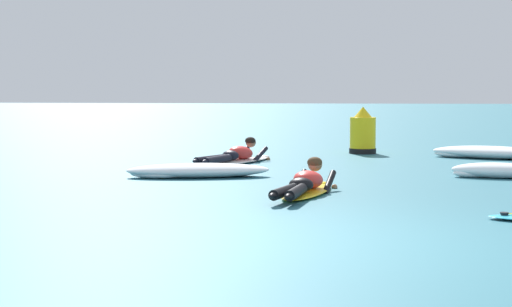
% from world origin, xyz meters
% --- Properties ---
extents(ground_plane, '(120.00, 120.00, 0.00)m').
position_xyz_m(ground_plane, '(0.00, 10.00, 0.00)').
color(ground_plane, '#2D6B7A').
extents(surfer_near, '(0.89, 2.49, 0.54)m').
position_xyz_m(surfer_near, '(-0.51, 3.53, 0.14)').
color(surfer_near, yellow).
rests_on(surfer_near, ground).
extents(surfer_far, '(1.41, 2.60, 0.55)m').
position_xyz_m(surfer_far, '(-2.11, 8.33, 0.14)').
color(surfer_far, white).
rests_on(surfer_far, ground).
extents(whitewater_front, '(1.54, 0.77, 0.25)m').
position_xyz_m(whitewater_front, '(2.53, 6.10, 0.12)').
color(whitewater_front, white).
rests_on(whitewater_front, ground).
extents(whitewater_mid_left, '(2.59, 1.71, 0.26)m').
position_xyz_m(whitewater_mid_left, '(3.06, 10.00, 0.12)').
color(whitewater_mid_left, white).
rests_on(whitewater_mid_left, ground).
extents(whitewater_mid_right, '(2.49, 1.22, 0.24)m').
position_xyz_m(whitewater_mid_right, '(-2.40, 5.66, 0.11)').
color(whitewater_mid_right, white).
rests_on(whitewater_mid_right, ground).
extents(channel_marker_buoy, '(0.61, 0.61, 1.06)m').
position_xyz_m(channel_marker_buoy, '(0.41, 11.06, 0.43)').
color(channel_marker_buoy, yellow).
rests_on(channel_marker_buoy, ground).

